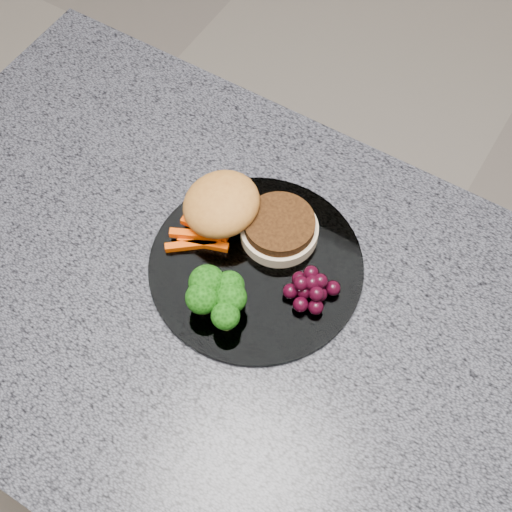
% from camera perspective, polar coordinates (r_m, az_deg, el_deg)
% --- Properties ---
extents(room, '(4.02, 4.02, 2.70)m').
position_cam_1_polar(room, '(0.44, 9.37, 15.29)').
color(room, gray).
rests_on(room, ground).
extents(island_cabinet, '(1.20, 0.60, 0.86)m').
position_cam_1_polar(island_cabinet, '(1.26, 3.25, -16.00)').
color(island_cabinet, '#55321D').
rests_on(island_cabinet, ground).
extents(countertop, '(1.20, 0.60, 0.04)m').
position_cam_1_polar(countertop, '(0.83, 4.78, -8.35)').
color(countertop, '#54555F').
rests_on(countertop, island_cabinet).
extents(plate, '(0.26, 0.26, 0.01)m').
position_cam_1_polar(plate, '(0.86, 0.00, -0.77)').
color(plate, white).
rests_on(plate, countertop).
extents(burger, '(0.20, 0.14, 0.05)m').
position_cam_1_polar(burger, '(0.87, -1.14, 3.32)').
color(burger, beige).
rests_on(burger, plate).
extents(carrot_sticks, '(0.07, 0.06, 0.02)m').
position_cam_1_polar(carrot_sticks, '(0.87, -4.57, 1.52)').
color(carrot_sticks, '#F14A04').
rests_on(carrot_sticks, plate).
extents(broccoli, '(0.08, 0.07, 0.05)m').
position_cam_1_polar(broccoli, '(0.81, -3.17, -3.07)').
color(broccoli, olive).
rests_on(broccoli, plate).
extents(grape_bunch, '(0.06, 0.06, 0.03)m').
position_cam_1_polar(grape_bunch, '(0.83, 4.42, -2.61)').
color(grape_bunch, black).
rests_on(grape_bunch, plate).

